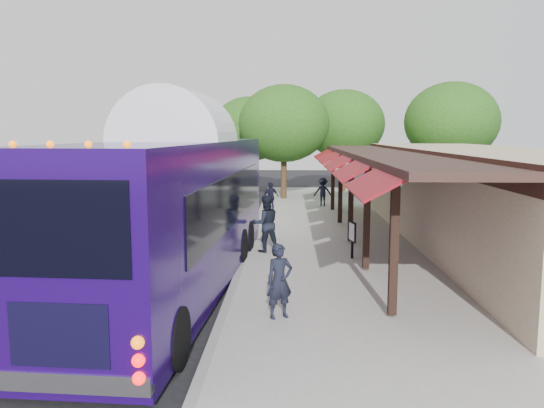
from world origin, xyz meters
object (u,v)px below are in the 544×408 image
(ped_c, at_px, (271,197))
(coach_bus, at_px, (178,204))
(ped_a, at_px, (280,281))
(sign_board, at_px, (352,234))
(city_bus, at_px, (143,187))
(ped_b, at_px, (266,223))
(ped_d, at_px, (323,192))

(ped_c, bearing_deg, coach_bus, 46.11)
(ped_a, relative_size, sign_board, 1.37)
(city_bus, relative_size, ped_b, 5.82)
(coach_bus, distance_m, city_bus, 11.36)
(ped_b, distance_m, ped_d, 11.87)
(coach_bus, xyz_separation_m, sign_board, (5.01, 2.87, -1.31))
(coach_bus, height_order, sign_board, coach_bus)
(ped_b, bearing_deg, ped_c, -106.62)
(ped_a, bearing_deg, ped_b, 70.28)
(ped_a, xyz_separation_m, ped_d, (2.08, 18.09, -0.04))
(ped_b, distance_m, ped_c, 9.03)
(ped_c, xyz_separation_m, ped_d, (2.80, 2.53, 0.00))
(coach_bus, bearing_deg, ped_b, 63.65)
(city_bus, xyz_separation_m, ped_c, (5.96, 2.17, -0.72))
(ped_d, relative_size, sign_board, 1.31)
(city_bus, xyz_separation_m, ped_d, (8.76, 4.70, -0.72))
(coach_bus, height_order, ped_d, coach_bus)
(coach_bus, relative_size, ped_a, 8.12)
(coach_bus, distance_m, ped_d, 16.15)
(ped_a, relative_size, ped_c, 1.05)
(ped_d, bearing_deg, city_bus, 31.86)
(coach_bus, height_order, ped_a, coach_bus)
(ped_a, height_order, ped_d, ped_a)
(ped_c, relative_size, ped_d, 1.00)
(ped_d, bearing_deg, ped_a, 87.08)
(ped_a, distance_m, ped_b, 6.55)
(city_bus, height_order, ped_a, city_bus)
(coach_bus, relative_size, ped_c, 8.54)
(city_bus, height_order, sign_board, city_bus)
(city_bus, distance_m, ped_a, 14.98)
(ped_c, relative_size, sign_board, 1.30)
(city_bus, bearing_deg, ped_d, 33.56)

